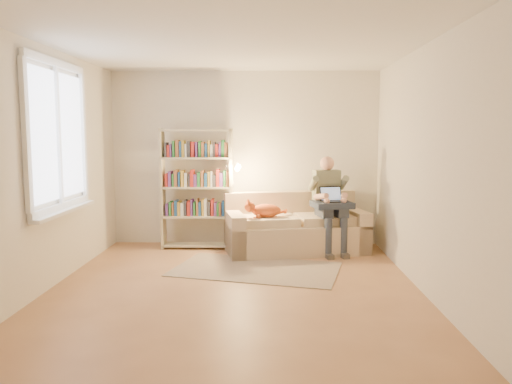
{
  "coord_description": "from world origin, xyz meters",
  "views": [
    {
      "loc": [
        0.38,
        -5.29,
        1.66
      ],
      "look_at": [
        0.21,
        1.0,
        0.94
      ],
      "focal_mm": 35.0,
      "sensor_mm": 36.0,
      "label": 1
    }
  ],
  "objects_px": {
    "person": "(329,198)",
    "cat": "(265,210)",
    "laptop": "(329,198)",
    "bookshelf": "(197,183)",
    "sofa": "(295,230)"
  },
  "relations": [
    {
      "from": "laptop",
      "to": "bookshelf",
      "type": "bearing_deg",
      "value": 158.11
    },
    {
      "from": "person",
      "to": "laptop",
      "type": "distance_m",
      "value": 0.12
    },
    {
      "from": "sofa",
      "to": "laptop",
      "type": "xyz_separation_m",
      "value": [
        0.46,
        -0.17,
        0.49
      ]
    },
    {
      "from": "sofa",
      "to": "cat",
      "type": "bearing_deg",
      "value": -165.21
    },
    {
      "from": "sofa",
      "to": "bookshelf",
      "type": "bearing_deg",
      "value": 161.63
    },
    {
      "from": "person",
      "to": "cat",
      "type": "xyz_separation_m",
      "value": [
        -0.91,
        -0.17,
        -0.14
      ]
    },
    {
      "from": "bookshelf",
      "to": "person",
      "type": "bearing_deg",
      "value": -7.29
    },
    {
      "from": "person",
      "to": "cat",
      "type": "bearing_deg",
      "value": 178.44
    },
    {
      "from": "cat",
      "to": "bookshelf",
      "type": "bearing_deg",
      "value": 147.03
    },
    {
      "from": "cat",
      "to": "laptop",
      "type": "distance_m",
      "value": 0.91
    },
    {
      "from": "person",
      "to": "laptop",
      "type": "xyz_separation_m",
      "value": [
        -0.02,
        -0.12,
        0.02
      ]
    },
    {
      "from": "sofa",
      "to": "laptop",
      "type": "relative_size",
      "value": 5.91
    },
    {
      "from": "cat",
      "to": "laptop",
      "type": "relative_size",
      "value": 1.7
    },
    {
      "from": "person",
      "to": "bookshelf",
      "type": "bearing_deg",
      "value": 161.63
    },
    {
      "from": "sofa",
      "to": "cat",
      "type": "height_order",
      "value": "sofa"
    }
  ]
}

